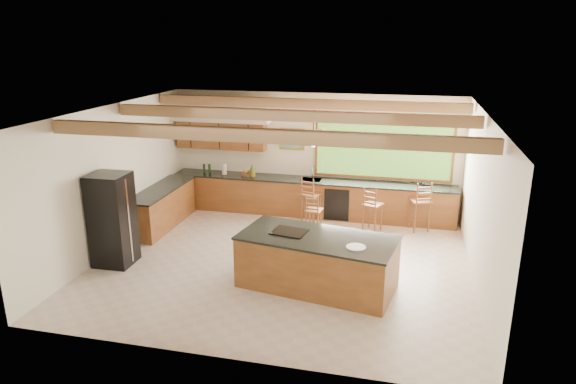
# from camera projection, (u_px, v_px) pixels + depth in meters

# --- Properties ---
(ground) EXTENTS (7.20, 7.20, 0.00)m
(ground) POSITION_uv_depth(u_px,v_px,m) (283.00, 262.00, 10.21)
(ground) COLOR beige
(ground) RESTS_ON ground
(room_shell) EXTENTS (7.27, 6.54, 3.02)m
(room_shell) POSITION_uv_depth(u_px,v_px,m) (282.00, 146.00, 10.20)
(room_shell) COLOR silver
(room_shell) RESTS_ON ground
(counter_run) EXTENTS (7.12, 3.10, 1.25)m
(counter_run) POSITION_uv_depth(u_px,v_px,m) (275.00, 199.00, 12.60)
(counter_run) COLOR brown
(counter_run) RESTS_ON ground
(island) EXTENTS (2.92, 1.74, 0.98)m
(island) POSITION_uv_depth(u_px,v_px,m) (317.00, 262.00, 9.12)
(island) COLOR brown
(island) RESTS_ON ground
(refrigerator) EXTENTS (0.73, 0.71, 1.83)m
(refrigerator) POSITION_uv_depth(u_px,v_px,m) (112.00, 220.00, 9.93)
(refrigerator) COLOR black
(refrigerator) RESTS_ON ground
(bar_stool_a) EXTENTS (0.51, 0.51, 1.13)m
(bar_stool_a) POSITION_uv_depth(u_px,v_px,m) (311.00, 196.00, 12.21)
(bar_stool_a) COLOR brown
(bar_stool_a) RESTS_ON ground
(bar_stool_b) EXTENTS (0.38, 0.38, 0.98)m
(bar_stool_b) POSITION_uv_depth(u_px,v_px,m) (313.00, 211.00, 11.41)
(bar_stool_b) COLOR brown
(bar_stool_b) RESTS_ON ground
(bar_stool_c) EXTENTS (0.50, 0.50, 1.06)m
(bar_stool_c) POSITION_uv_depth(u_px,v_px,m) (373.00, 206.00, 11.61)
(bar_stool_c) COLOR brown
(bar_stool_c) RESTS_ON ground
(bar_stool_d) EXTENTS (0.55, 0.55, 1.18)m
(bar_stool_d) POSITION_uv_depth(u_px,v_px,m) (420.00, 202.00, 11.64)
(bar_stool_d) COLOR brown
(bar_stool_d) RESTS_ON ground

